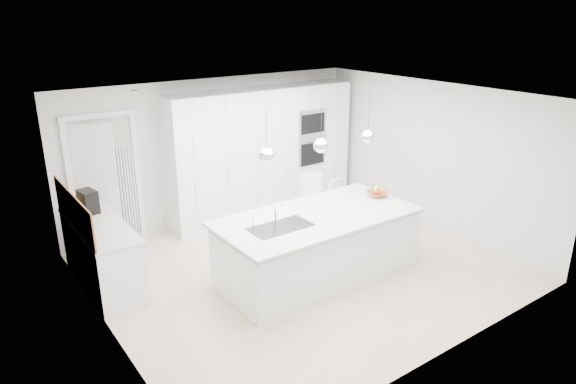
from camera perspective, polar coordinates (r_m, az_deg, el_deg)
floor at (r=7.61m, az=1.33°, el=-8.44°), size 5.50×5.50×0.00m
wall_back at (r=9.14m, az=-8.10°, el=4.64°), size 5.50×0.00×5.50m
wall_left at (r=5.98m, az=-20.18°, el=-4.58°), size 0.00×5.00×5.00m
ceiling at (r=6.81m, az=1.50°, el=10.47°), size 5.50×5.50×0.00m
tall_cabinets at (r=9.31m, az=-2.84°, el=4.44°), size 3.60×0.60×2.30m
oven_stack at (r=9.52m, az=2.74°, el=6.03°), size 0.62×0.04×1.05m
doorway_frame at (r=8.50m, az=-19.60°, el=0.93°), size 1.11×0.08×2.13m
hallway_door at (r=8.40m, az=-21.11°, el=0.39°), size 0.76×0.38×2.00m
radiator at (r=8.63m, az=-17.43°, el=0.22°), size 0.32×0.04×1.40m
left_base_cabinets at (r=7.45m, az=-19.88°, el=-6.67°), size 0.60×1.80×0.86m
left_worktop at (r=7.27m, az=-20.28°, el=-3.48°), size 0.62×1.82×0.04m
oak_backsplash at (r=7.11m, az=-22.74°, el=-1.96°), size 0.02×1.80×0.50m
island_base at (r=7.26m, az=3.42°, el=-6.12°), size 2.80×1.20×0.86m
island_worktop at (r=7.12m, az=3.24°, el=-2.72°), size 2.84×1.40×0.04m
island_sink at (r=6.74m, az=-0.82°, el=-4.54°), size 0.84×0.44×0.18m
island_tap at (r=6.83m, az=-1.45°, el=-2.13°), size 0.02×0.02×0.30m
pendant_left at (r=6.27m, az=-2.37°, el=4.06°), size 0.20×0.20×0.20m
pendant_mid at (r=6.76m, az=3.67°, el=5.18°), size 0.20×0.20×0.20m
pendant_right at (r=7.31m, az=8.87°, el=6.09°), size 0.20×0.20×0.20m
fruit_bowl at (r=7.91m, az=9.88°, el=-0.20°), size 0.40×0.40×0.08m
espresso_machine at (r=7.65m, az=-21.33°, el=-1.00°), size 0.24×0.33×0.33m
bar_stool_left at (r=8.24m, az=3.17°, el=-1.92°), size 0.50×0.60×1.12m
bar_stool_right at (r=8.43m, az=5.67°, el=-2.03°), size 0.44×0.52×0.97m
apple_a at (r=7.87m, az=9.76°, el=-0.06°), size 0.08×0.08×0.08m
apple_b at (r=7.92m, az=10.00°, el=0.07°), size 0.08×0.08×0.08m
apple_c at (r=7.95m, az=9.87°, el=0.11°), size 0.07×0.07×0.07m
banana_bunch at (r=7.89m, az=10.00°, el=0.37°), size 0.25×0.18×0.22m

